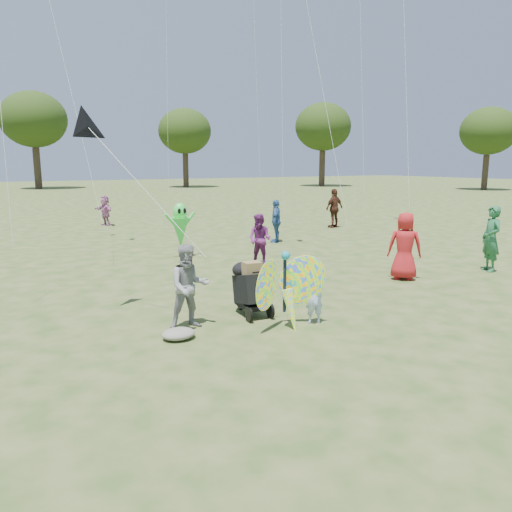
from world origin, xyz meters
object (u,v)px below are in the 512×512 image
Objects in this scene: crowd_a at (405,246)px; crowd_f at (491,239)px; adult_man at (189,287)px; butterfly_kite at (287,291)px; crowd_j at (105,210)px; child_girl at (314,298)px; crowd_c at (276,221)px; crowd_h at (334,208)px; crowd_e at (260,239)px; alien_kite at (180,227)px; jogging_stroller at (250,285)px.

crowd_f reaches higher than crowd_a.
adult_man is 0.85× the size of crowd_f.
adult_man reaches higher than butterfly_kite.
crowd_j is (-3.95, 15.28, -0.16)m from crowd_a.
child_girl is 0.64× the size of adult_man.
crowd_a is at bearing 20.01° from butterfly_kite.
crowd_c is 0.90× the size of crowd_h.
crowd_a is 15.78m from crowd_j.
child_girl is 4.53m from crowd_a.
butterfly_kite is (-7.58, -1.25, -0.22)m from crowd_f.
alien_kite is at bearing -176.09° from crowd_e.
jogging_stroller is 0.63× the size of butterfly_kite.
crowd_c is at bearing -137.66° from crowd_f.
crowd_a is at bearing -2.43° from crowd_j.
adult_man is 0.86× the size of crowd_h.
crowd_c is 0.88× the size of crowd_f.
crowd_h reaches higher than crowd_a.
adult_man is 1.35m from jogging_stroller.
adult_man reaches higher than child_girl.
alien_kite is at bearing -34.30° from crowd_c.
crowd_c is 4.27m from crowd_e.
adult_man is 10.16m from crowd_c.
crowd_h is (5.06, 9.14, 0.02)m from crowd_a.
crowd_e is 6.45m from crowd_f.
child_girl is 2.33m from adult_man.
crowd_f reaches higher than crowd_h.
alien_kite is at bearing 83.13° from butterfly_kite.
alien_kite reaches higher than jogging_stroller.
jogging_stroller is (1.33, 0.13, -0.16)m from adult_man.
crowd_h is at bearing 47.92° from butterfly_kite.
crowd_e is at bearing -54.80° from alien_kite.
crowd_a is 1.22× the size of crowd_j.
crowd_f reaches higher than alien_kite.
butterfly_kite reaches higher than jogging_stroller.
crowd_e is 0.86× the size of alien_kite.
crowd_c is 5.19m from crowd_h.
crowd_h is 1.03× the size of butterfly_kite.
crowd_e is at bearing -97.36° from child_girl.
alien_kite is (-4.27, -1.07, 0.17)m from crowd_c.
crowd_f is at bearing 67.13° from crowd_h.
crowd_a is (4.17, 1.74, 0.38)m from child_girl.
alien_kite is at bearing 78.95° from adult_man.
crowd_f is 17.15m from crowd_j.
butterfly_kite is at bearing -21.92° from adult_man.
crowd_a is 1.01× the size of alien_kite.
jogging_stroller is (-7.77, -0.20, -0.30)m from crowd_f.
crowd_c is (0.41, 6.83, -0.07)m from crowd_a.
child_girl is 0.62× the size of crowd_c.
crowd_j is at bearing -31.80° from crowd_a.
crowd_j is 17.03m from butterfly_kite.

